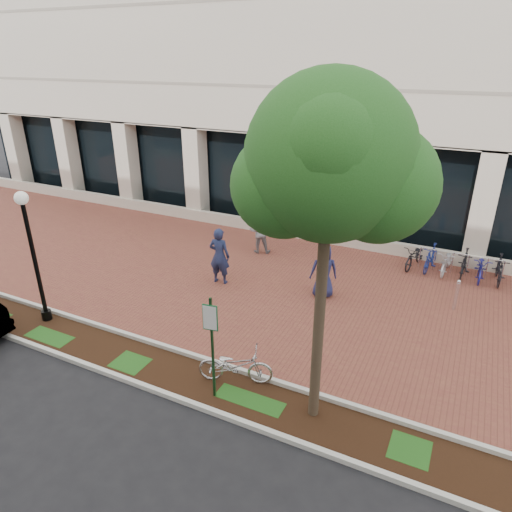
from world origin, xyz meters
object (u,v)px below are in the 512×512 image
at_px(bike_rack_cluster, 455,262).
at_px(pedestrian_right, 324,271).
at_px(lamppost, 33,251).
at_px(street_tree, 332,169).
at_px(locked_bicycle, 235,365).
at_px(bollard, 456,295).
at_px(parking_sign, 212,337).
at_px(pedestrian_mid, 260,231).
at_px(pedestrian_left, 219,256).

bearing_deg(bike_rack_cluster, pedestrian_right, -129.78).
distance_m(lamppost, street_tree, 8.94).
xyz_separation_m(lamppost, locked_bicycle, (6.30, 0.00, -1.74)).
relative_size(bollard, bike_rack_cluster, 0.29).
height_order(parking_sign, street_tree, street_tree).
xyz_separation_m(lamppost, pedestrian_right, (6.80, 4.94, -1.32)).
distance_m(street_tree, pedestrian_right, 6.97).
distance_m(locked_bicycle, pedestrian_right, 4.98).
distance_m(parking_sign, pedestrian_right, 5.71).
relative_size(locked_bicycle, pedestrian_right, 1.01).
height_order(pedestrian_mid, bike_rack_cluster, pedestrian_mid).
distance_m(bollard, bike_rack_cluster, 2.63).
relative_size(street_tree, pedestrian_mid, 4.05).
bearing_deg(bike_rack_cluster, bollard, -78.86).
bearing_deg(street_tree, bollard, 68.84).
bearing_deg(locked_bicycle, street_tree, -114.46).
bearing_deg(street_tree, lamppost, 178.88).
height_order(street_tree, bike_rack_cluster, street_tree).
height_order(locked_bicycle, bike_rack_cluster, bike_rack_cluster).
bearing_deg(bike_rack_cluster, street_tree, -97.53).
bearing_deg(locked_bicycle, pedestrian_left, 14.32).
bearing_deg(bike_rack_cluster, lamppost, -134.82).
bearing_deg(parking_sign, pedestrian_right, 73.74).
xyz_separation_m(pedestrian_right, bike_rack_cluster, (3.66, 3.54, -0.43)).
height_order(street_tree, pedestrian_left, street_tree).
distance_m(street_tree, pedestrian_mid, 9.97).
bearing_deg(bollard, bike_rack_cluster, 94.99).
xyz_separation_m(pedestrian_left, bike_rack_cluster, (7.10, 4.17, -0.53)).
relative_size(street_tree, pedestrian_right, 3.97).
bearing_deg(parking_sign, street_tree, 3.55).
height_order(pedestrian_right, bollard, pedestrian_right).
distance_m(pedestrian_mid, bollard, 7.38).
height_order(parking_sign, pedestrian_mid, parking_sign).
bearing_deg(pedestrian_left, locked_bicycle, 118.47).
xyz_separation_m(pedestrian_right, bollard, (3.89, 0.93, -0.37)).
bearing_deg(pedestrian_mid, street_tree, 104.38).
height_order(pedestrian_left, pedestrian_right, pedestrian_left).
height_order(locked_bicycle, bollard, bollard).
height_order(lamppost, street_tree, street_tree).
bearing_deg(parking_sign, bollard, 45.75).
relative_size(street_tree, locked_bicycle, 3.95).
relative_size(locked_bicycle, bike_rack_cluster, 0.51).
bearing_deg(parking_sign, pedestrian_left, 109.59).
xyz_separation_m(pedestrian_mid, bike_rack_cluster, (7.01, 1.23, -0.42)).
height_order(street_tree, locked_bicycle, street_tree).
height_order(parking_sign, lamppost, lamppost).
bearing_deg(bollard, pedestrian_left, -168.02).
distance_m(lamppost, pedestrian_left, 5.61).
distance_m(street_tree, bike_rack_cluster, 10.17).
relative_size(pedestrian_left, pedestrian_mid, 1.13).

